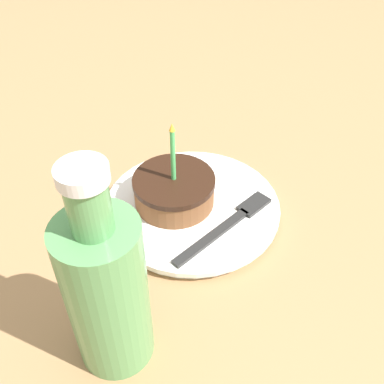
% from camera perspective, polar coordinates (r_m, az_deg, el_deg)
% --- Properties ---
extents(ground_plane, '(2.40, 2.40, 0.04)m').
position_cam_1_polar(ground_plane, '(0.63, -2.14, -3.74)').
color(ground_plane, '#9E754C').
rests_on(ground_plane, ground).
extents(plate, '(0.24, 0.24, 0.02)m').
position_cam_1_polar(plate, '(0.61, -0.00, -1.98)').
color(plate, white).
rests_on(plate, ground_plane).
extents(cake_slice, '(0.11, 0.11, 0.12)m').
position_cam_1_polar(cake_slice, '(0.59, -2.12, 0.14)').
color(cake_slice, brown).
rests_on(cake_slice, plate).
extents(fork, '(0.17, 0.04, 0.00)m').
position_cam_1_polar(fork, '(0.57, 4.70, -3.99)').
color(fork, '#262626').
rests_on(fork, plate).
extents(bottle, '(0.08, 0.08, 0.24)m').
position_cam_1_polar(bottle, '(0.42, -10.80, -12.12)').
color(bottle, '#599959').
rests_on(bottle, ground_plane).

